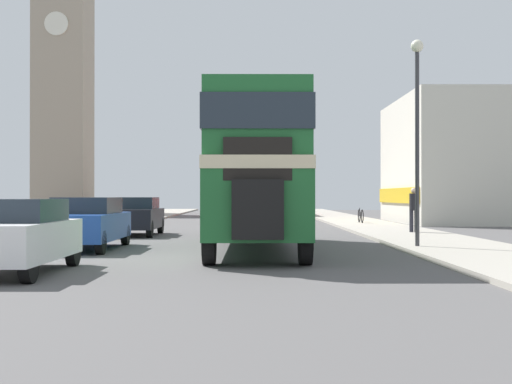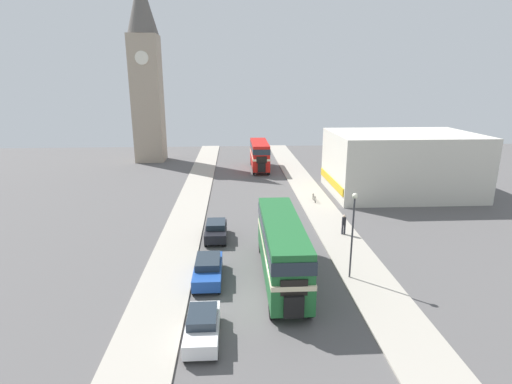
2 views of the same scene
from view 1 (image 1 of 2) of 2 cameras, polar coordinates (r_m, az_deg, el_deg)
ground_plane at (r=17.51m, az=-3.01°, el=-5.37°), size 120.00×120.00×0.00m
sidewalk_right at (r=18.46m, az=18.49°, el=-4.90°), size 3.50×120.00×0.12m
double_decker_bus at (r=20.40m, az=0.00°, el=2.31°), size 2.45×11.15×4.13m
bus_distant at (r=54.94m, az=0.58°, el=0.68°), size 2.43×9.56×4.16m
car_parked_near at (r=14.91m, az=-18.58°, el=-3.29°), size 1.66×4.02×1.48m
car_parked_mid at (r=21.12m, az=-13.38°, el=-2.38°), size 1.79×4.56×1.50m
car_parked_far at (r=28.14m, az=-9.61°, el=-1.88°), size 1.75×4.00×1.49m
pedestrian_walking at (r=28.61m, az=12.52°, el=-1.17°), size 0.35×0.35×1.75m
bicycle_on_pavement at (r=38.15m, az=8.37°, el=-1.90°), size 0.05×1.76×0.78m
street_lamp at (r=20.84m, az=12.77°, el=6.35°), size 0.36×0.36×5.86m
church_tower at (r=66.44m, az=-15.15°, el=11.03°), size 4.74×4.74×28.57m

